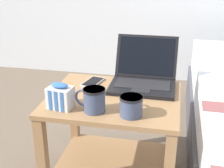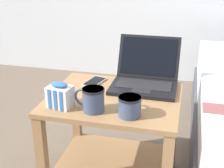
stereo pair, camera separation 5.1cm
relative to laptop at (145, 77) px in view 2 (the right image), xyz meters
name	(u,v)px [view 2 (the right image)]	position (x,y,z in m)	size (l,w,h in m)	color
bedside_table	(114,131)	(-0.12, -0.17, -0.23)	(0.61, 0.51, 0.52)	#997047
laptop	(145,77)	(0.00, 0.00, 0.00)	(0.32, 0.33, 0.22)	black
mug_front_left	(93,98)	(-0.17, -0.33, 0.01)	(0.14, 0.09, 0.10)	#3F4C6B
mug_front_right	(130,105)	(-0.01, -0.34, 0.00)	(0.10, 0.13, 0.09)	#3F4C6B
snack_bag	(60,96)	(-0.32, -0.33, 0.01)	(0.11, 0.09, 0.12)	silver
cell_phone	(94,82)	(-0.26, -0.03, -0.04)	(0.10, 0.16, 0.01)	#B7BABC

